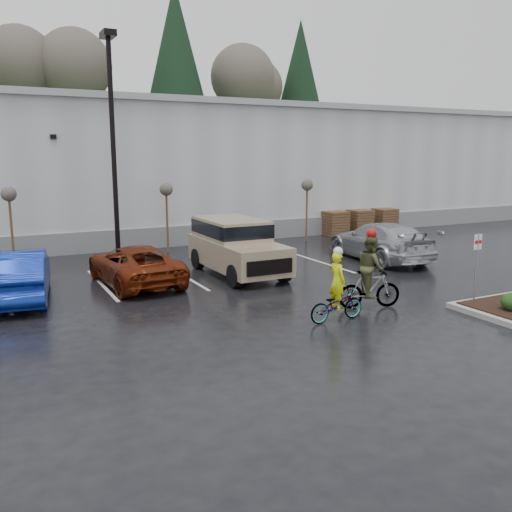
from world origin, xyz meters
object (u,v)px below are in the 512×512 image
lamppost (112,123)px  cyclist_olive (370,279)px  cyclist_hivis (337,298)px  sapling_east (307,188)px  suv_tan (238,248)px  car_far_silver (380,241)px  pallet_stack_b (359,221)px  car_red (135,265)px  sapling_west (9,198)px  pallet_stack_a (335,223)px  fire_lane_sign (477,260)px  pallet_stack_c (384,220)px  sapling_mid (166,193)px  car_blue (18,275)px

lamppost → cyclist_olive: (4.94, -10.50, -4.83)m
cyclist_olive → cyclist_hivis: bearing=127.1°
sapling_east → cyclist_olive: 12.70m
suv_tan → car_far_silver: suv_tan is taller
pallet_stack_b → car_red: (-14.63, -6.40, 0.01)m
sapling_west → car_red: (3.57, -5.40, -2.04)m
pallet_stack_a → lamppost: bearing=-170.9°
car_far_silver → suv_tan: bearing=2.7°
pallet_stack_a → cyclist_hivis: size_ratio=0.66×
fire_lane_sign → car_red: fire_lane_sign is taller
sapling_west → cyclist_hivis: bearing=-58.8°
pallet_stack_a → pallet_stack_c: bearing=0.0°
sapling_mid → pallet_stack_c: (13.50, 1.00, -2.05)m
pallet_stack_b → suv_tan: 12.68m
sapling_east → fire_lane_sign: sapling_east is taller
pallet_stack_c → car_far_silver: size_ratio=0.24×
pallet_stack_c → cyclist_olive: size_ratio=0.57×
sapling_west → sapling_mid: (6.50, 0.00, 0.00)m
car_blue → car_far_silver: bearing=-172.1°
fire_lane_sign → pallet_stack_b: bearing=65.1°
pallet_stack_c → sapling_mid: bearing=-175.8°
pallet_stack_a → car_far_silver: bearing=-110.0°
lamppost → car_far_silver: lamppost is taller
suv_tan → car_far_silver: bearing=-1.3°
lamppost → pallet_stack_c: (16.00, 2.00, -5.01)m
lamppost → fire_lane_sign: size_ratio=4.19×
sapling_east → pallet_stack_b: sapling_east is taller
sapling_west → pallet_stack_b: bearing=3.1°
sapling_west → pallet_stack_b: sapling_west is taller
pallet_stack_a → cyclist_hivis: cyclist_hivis is taller
car_blue → car_red: (3.74, 0.45, -0.11)m
pallet_stack_b → pallet_stack_c: size_ratio=1.00×
car_blue → lamppost: bearing=-123.0°
fire_lane_sign → car_blue: size_ratio=0.45×
lamppost → sapling_east: bearing=5.7°
lamppost → car_blue: 8.05m
suv_tan → sapling_west: bearing=142.6°
pallet_stack_c → fire_lane_sign: 16.07m
pallet_stack_c → cyclist_hivis: size_ratio=0.66×
sapling_west → car_red: bearing=-56.5°
fire_lane_sign → cyclist_hivis: fire_lane_sign is taller
sapling_west → sapling_mid: bearing=0.0°
pallet_stack_b → cyclist_hivis: 17.02m
lamppost → sapling_west: (-4.00, 1.00, -2.96)m
sapling_west → car_far_silver: bearing=-22.5°
lamppost → sapling_west: bearing=166.0°
sapling_mid → cyclist_olive: 11.90m
cyclist_hivis → car_blue: bearing=48.3°
sapling_west → suv_tan: (7.41, -5.66, -1.70)m
car_far_silver → fire_lane_sign: bearing=76.4°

